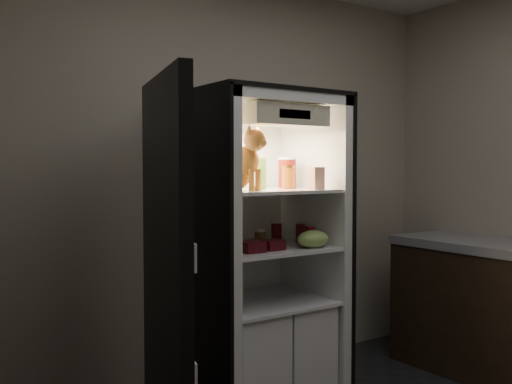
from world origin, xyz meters
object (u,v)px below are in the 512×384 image
Objects in this scene: mayo_tub at (251,177)px; salsa_jar at (288,177)px; soda_can_c at (310,235)px; berry_box_right at (272,245)px; parmesan_shaker at (261,174)px; berry_box_left at (251,247)px; pepper_jar at (287,173)px; cream_carton at (316,178)px; condiment_jar at (260,238)px; tabby_cat at (240,166)px; grape_bag at (313,239)px; soda_can_a at (276,232)px; soda_can_b at (301,233)px; refrigerator at (258,269)px.

mayo_tub is 0.25m from salsa_jar.
soda_can_c reaches higher than berry_box_right.
parmesan_shaker is 0.48m from berry_box_left.
berry_box_right is (-0.29, -0.23, -0.42)m from pepper_jar.
mayo_tub is 0.25m from pepper_jar.
cream_carton is 1.36× the size of condiment_jar.
condiment_jar is at bearing 9.49° from tabby_cat.
grape_bag is (0.44, -0.13, -0.44)m from tabby_cat.
parmesan_shaker is 0.18m from salsa_jar.
salsa_jar is at bearing -32.85° from condiment_jar.
cream_carton is 0.50m from soda_can_a.
cream_carton is 1.07× the size of soda_can_c.
pepper_jar is at bearing -33.41° from soda_can_a.
soda_can_b is (0.05, -0.08, -0.39)m from pepper_jar.
refrigerator reaches higher than soda_can_a.
condiment_jar is at bearing -154.42° from soda_can_a.
mayo_tub is 1.08× the size of soda_can_a.
tabby_cat is 0.65m from soda_can_c.
salsa_jar is 0.38m from soda_can_c.
grape_bag is (0.03, -0.33, -0.01)m from soda_can_a.
tabby_cat is at bearing 161.31° from berry_box_right.
soda_can_c reaches higher than condiment_jar.
tabby_cat reaches higher than grape_bag.
mayo_tub is 1.08× the size of berry_box_left.
soda_can_b is (0.11, -0.12, 0.00)m from soda_can_a.
tabby_cat is at bearing -176.73° from salsa_jar.
condiment_jar is (0.01, 0.03, -0.39)m from parmesan_shaker.
grape_bag is 0.41m from berry_box_left.
grape_bag is (-0.03, -0.30, -0.40)m from pepper_jar.
cream_carton is at bearing -62.06° from salsa_jar.
pepper_jar is at bearing 7.70° from refrigerator.
soda_can_c is (-0.03, -0.12, -0.00)m from soda_can_b.
grape_bag is at bearing -47.68° from condiment_jar.
pepper_jar is 1.55× the size of berry_box_left.
salsa_jar is at bearing -156.46° from soda_can_b.
mayo_tub reaches higher than condiment_jar.
salsa_jar is at bearing 116.59° from grape_bag.
pepper_jar reaches higher than grape_bag.
berry_box_right is (-0.18, -0.08, -0.39)m from salsa_jar.
cream_carton is 1.06× the size of berry_box_left.
refrigerator is 0.65m from pepper_jar.
salsa_jar is 0.73× the size of pepper_jar.
soda_can_a is 1.00× the size of soda_can_c.
refrigerator reaches higher than salsa_jar.
cream_carton is (-0.02, -0.31, -0.03)m from pepper_jar.
cream_carton is 0.37m from grape_bag.
condiment_jar is at bearing 147.15° from salsa_jar.
salsa_jar is at bearing 117.94° from cream_carton.
soda_can_a is 0.16m from soda_can_b.
parmesan_shaker is at bearing -162.70° from pepper_jar.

